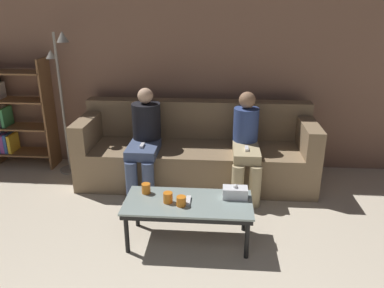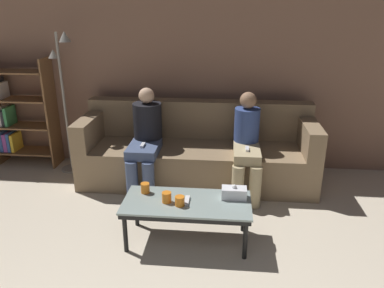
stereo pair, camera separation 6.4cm
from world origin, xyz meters
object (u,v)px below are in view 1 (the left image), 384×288
object	(u,v)px
cup_near_right	(181,201)
game_remote	(188,200)
standing_lamp	(62,89)
tissue_box	(235,192)
coffee_table	(188,206)
seated_person_mid_left	(246,142)
seated_person_left_end	(145,137)
cup_far_center	(146,188)
couch	(196,153)
bookshelf	(13,116)
cup_near_left	(168,198)

from	to	relation	value
cup_near_right	game_remote	size ratio (longest dim) A/B	0.57
cup_near_right	standing_lamp	size ratio (longest dim) A/B	0.05
game_remote	tissue_box	bearing A→B (deg)	13.91
coffee_table	seated_person_mid_left	xyz separation A→B (m)	(0.55, 1.02, 0.23)
coffee_table	cup_near_right	size ratio (longest dim) A/B	12.99
cup_near_right	seated_person_left_end	distance (m)	1.25
coffee_table	cup_near_right	distance (m)	0.12
coffee_table	cup_far_center	bearing A→B (deg)	162.32
cup_far_center	tissue_box	size ratio (longest dim) A/B	0.42
couch	standing_lamp	xyz separation A→B (m)	(-1.62, 0.13, 0.72)
coffee_table	bookshelf	size ratio (longest dim) A/B	0.80
seated_person_mid_left	cup_near_right	bearing A→B (deg)	-118.96
bookshelf	seated_person_mid_left	world-z (taller)	bookshelf
cup_near_right	seated_person_mid_left	xyz separation A→B (m)	(0.60, 1.09, 0.15)
game_remote	seated_person_mid_left	size ratio (longest dim) A/B	0.13
coffee_table	cup_far_center	distance (m)	0.42
tissue_box	standing_lamp	xyz separation A→B (m)	(-2.04, 1.31, 0.61)
couch	bookshelf	bearing A→B (deg)	173.51
bookshelf	seated_person_mid_left	bearing A→B (deg)	-10.24
cup_near_right	standing_lamp	bearing A→B (deg)	136.81
game_remote	standing_lamp	world-z (taller)	standing_lamp
cup_far_center	game_remote	xyz separation A→B (m)	(0.40, -0.13, -0.04)
game_remote	standing_lamp	xyz separation A→B (m)	(-1.63, 1.41, 0.65)
cup_far_center	seated_person_mid_left	world-z (taller)	seated_person_mid_left
couch	tissue_box	size ratio (longest dim) A/B	12.36
coffee_table	seated_person_left_end	bearing A→B (deg)	118.97
cup_near_left	seated_person_left_end	distance (m)	1.16
coffee_table	cup_near_left	size ratio (longest dim) A/B	11.87
tissue_box	seated_person_left_end	xyz separation A→B (m)	(-0.99, 0.94, 0.16)
tissue_box	seated_person_mid_left	xyz separation A→B (m)	(0.14, 0.92, 0.14)
cup_near_right	seated_person_mid_left	distance (m)	1.26
coffee_table	seated_person_mid_left	size ratio (longest dim) A/B	1.00
bookshelf	standing_lamp	distance (m)	0.86
cup_near_left	cup_near_right	size ratio (longest dim) A/B	1.09
coffee_table	bookshelf	distance (m)	2.86
cup_near_left	seated_person_left_end	xyz separation A→B (m)	(-0.40, 1.07, 0.17)
bookshelf	seated_person_left_end	distance (m)	1.88
couch	cup_far_center	size ratio (longest dim) A/B	29.16
seated_person_left_end	seated_person_mid_left	size ratio (longest dim) A/B	1.02
cup_far_center	seated_person_left_end	bearing A→B (deg)	101.24
couch	tissue_box	bearing A→B (deg)	-70.26
cup_near_left	standing_lamp	size ratio (longest dim) A/B	0.05
bookshelf	cup_near_right	bearing A→B (deg)	-34.86
coffee_table	cup_near_left	bearing A→B (deg)	-170.78
cup_near_right	seated_person_left_end	world-z (taller)	seated_person_left_end
cup_near_right	seated_person_mid_left	world-z (taller)	seated_person_mid_left
cup_near_left	tissue_box	world-z (taller)	tissue_box
cup_near_left	cup_far_center	distance (m)	0.27
coffee_table	seated_person_mid_left	distance (m)	1.18
coffee_table	bookshelf	xyz separation A→B (m)	(-2.38, 1.55, 0.31)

